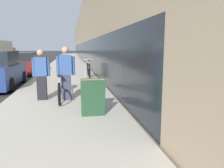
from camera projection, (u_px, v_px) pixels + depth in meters
name	position (u px, v px, depth m)	size (l,w,h in m)	color
sidewalk_slab	(68.00, 62.00, 26.19)	(3.53, 70.00, 0.15)	#BCB5A5
storefront_facade	(112.00, 37.00, 34.61)	(10.01, 70.00, 6.95)	tan
tandem_bicycle	(61.00, 87.00, 7.28)	(0.52, 2.82, 0.84)	black
person_rider	(66.00, 73.00, 6.87)	(0.57, 0.22, 1.68)	#33384C
person_bystander	(41.00, 75.00, 6.89)	(0.54, 0.21, 1.60)	black
bike_rack_hoop	(85.00, 69.00, 11.52)	(0.05, 0.60, 0.84)	gray
cruiser_bike_nearest	(89.00, 70.00, 12.41)	(0.52, 1.76, 0.97)	black
sandwich_board_sign	(93.00, 97.00, 5.34)	(0.56, 0.56, 0.90)	#23472D
vintage_roadster_curbside	(23.00, 64.00, 15.09)	(1.81, 4.62, 1.44)	maroon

